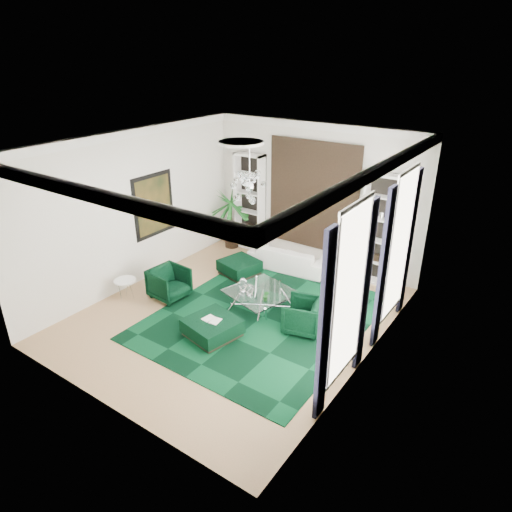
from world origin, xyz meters
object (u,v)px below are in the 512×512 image
Objects in this scene: sofa at (289,258)px; armchair_left at (169,283)px; coffee_table at (260,300)px; armchair_right at (303,315)px; palm at (231,211)px; ottoman_side at (239,267)px; side_table at (126,290)px; ottoman_front at (212,328)px.

sofa is 2.60× the size of armchair_left.
armchair_left is 2.24m from coffee_table.
palm reaches higher than armchair_right.
armchair_right is 0.90× the size of ottoman_side.
armchair_left is 1.61× the size of side_table.
ottoman_front is (-1.42, -1.26, -0.16)m from armchair_right.
ottoman_side is 0.39× the size of palm.
ottoman_front is at bearing -64.57° from ottoman_side.
palm reaches higher than sofa.
sofa is at bearing 95.56° from ottoman_front.
palm is at bearing 122.60° from ottoman_front.
palm is (-2.54, 3.97, 0.92)m from ottoman_front.
coffee_table is 1.48× the size of ottoman_side.
sofa is at bearing -23.42° from armchair_left.
side_table is (-0.78, -0.65, -0.13)m from armchair_left.
ottoman_side is 0.90× the size of ottoman_front.
palm is (-3.96, 2.71, 0.76)m from armchair_right.
ottoman_side is (0.64, 1.92, -0.18)m from armchair_left.
armchair_right is 2.99m from ottoman_side.
sofa is 2.42× the size of ottoman_side.
armchair_left is 2.04m from ottoman_side.
ottoman_front is 1.91× the size of side_table.
palm is (-1.30, 1.36, 0.92)m from ottoman_side.
sofa is at bearing -158.16° from armchair_right.
ottoman_front is (0.35, -3.64, -0.12)m from sofa.
armchair_left is at bearing 159.98° from ottoman_front.
coffee_table is 1.34× the size of ottoman_front.
coffee_table is (-1.22, 0.21, -0.13)m from armchair_right.
sofa is 4.17× the size of side_table.
ottoman_front is 4.80m from palm.
sofa is 2.70× the size of armchair_right.
sofa reaches higher than coffee_table.
armchair_left is 3.42m from palm.
coffee_table is 3.21m from side_table.
sofa is 1.63× the size of coffee_table.
side_table reaches higher than ottoman_side.
armchair_left reaches higher than coffee_table.
sofa is at bearing 49.29° from ottoman_side.
palm reaches higher than side_table.
coffee_table reaches higher than ottoman_side.
ottoman_front is 0.44× the size of palm.
ottoman_front is (1.24, -2.61, -0.00)m from ottoman_side.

